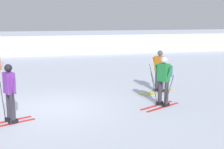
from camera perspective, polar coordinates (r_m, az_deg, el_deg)
name	(u,v)px	position (r m, az deg, el deg)	size (l,w,h in m)	color
ground_plane	(52,109)	(10.35, -11.20, -6.33)	(120.00, 120.00, 0.00)	silver
far_snow_ridge	(38,42)	(29.50, -13.79, 6.03)	(80.00, 9.40, 1.59)	silver
skier_purple	(9,92)	(9.08, -18.79, -3.10)	(1.61, 0.98, 1.71)	red
skier_orange	(160,69)	(12.37, 9.05, 1.05)	(1.62, 0.97, 1.71)	gold
skier_green	(164,79)	(10.41, 9.77, -0.76)	(1.60, 1.05, 1.71)	red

